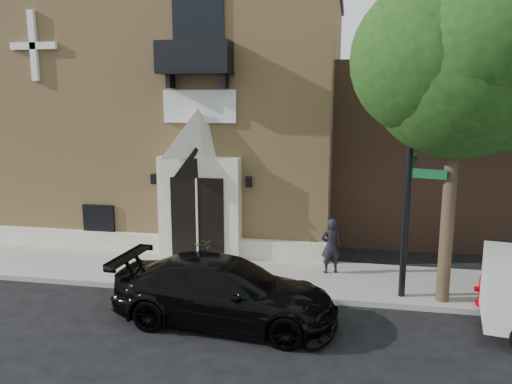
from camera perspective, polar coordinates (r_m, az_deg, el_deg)
ground at (r=13.57m, az=-5.63°, el=-11.67°), size 120.00×120.00×0.00m
sidewalk at (r=14.68m, az=-0.16°, el=-9.54°), size 42.00×3.00×0.15m
church at (r=21.05m, az=-7.62°, el=9.16°), size 12.20×11.01×9.30m
street_tree_left at (r=12.63m, az=22.37°, el=13.17°), size 4.97×4.38×7.77m
black_sedan at (r=11.75m, az=-3.59°, el=-11.27°), size 5.37×2.54×1.51m
street_sign at (r=12.82m, az=17.10°, el=1.79°), size 0.94×1.17×6.20m
fire_hydrant at (r=13.55m, az=24.66°, el=-10.13°), size 0.47×0.38×0.83m
planter at (r=15.88m, az=-5.84°, el=-6.45°), size 0.65×0.57×0.68m
pedestrian_near at (r=14.62m, az=8.53°, el=-6.10°), size 0.69×0.57×1.61m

